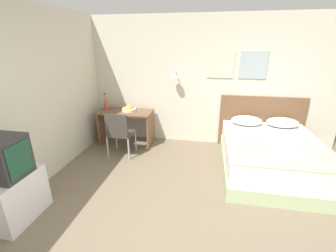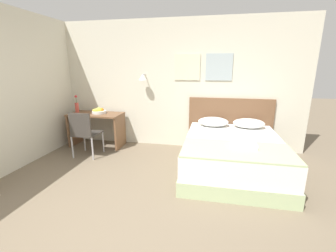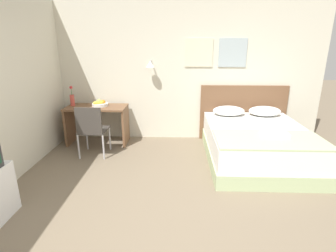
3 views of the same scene
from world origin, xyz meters
name	(u,v)px [view 2 (image 2 of 3)]	position (x,y,z in m)	size (l,w,h in m)	color
ground_plane	(118,237)	(0.00, 0.00, 0.00)	(24.00, 24.00, 0.00)	#756651
wall_back	(171,85)	(0.01, 2.92, 1.33)	(5.47, 0.31, 2.65)	beige
bed	(232,155)	(1.26, 1.83, 0.28)	(1.56, 2.00, 0.57)	#B2C693
headboard	(229,125)	(1.26, 2.86, 0.55)	(1.68, 0.06, 1.09)	brown
pillow_left	(213,122)	(0.92, 2.57, 0.66)	(0.59, 0.41, 0.18)	white
pillow_right	(249,123)	(1.59, 2.57, 0.66)	(0.59, 0.41, 0.18)	white
throw_blanket	(237,150)	(1.26, 1.25, 0.58)	(1.52, 0.80, 0.02)	#B2C693
folded_towel_near_foot	(244,145)	(1.36, 1.39, 0.62)	(0.35, 0.28, 0.06)	white
desk	(97,123)	(-1.57, 2.53, 0.51)	(1.12, 0.57, 0.73)	brown
desk_chair	(84,131)	(-1.48, 1.88, 0.53)	(0.46, 0.46, 0.89)	#3D3833
fruit_bowl	(99,111)	(-1.51, 2.57, 0.77)	(0.30, 0.30, 0.12)	silver
flower_vase	(77,106)	(-2.04, 2.57, 0.86)	(0.08, 0.08, 0.38)	#D14C42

